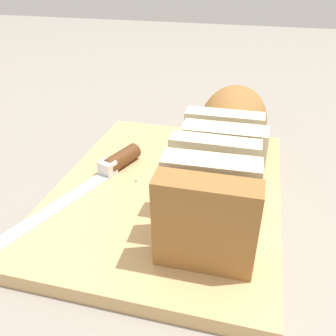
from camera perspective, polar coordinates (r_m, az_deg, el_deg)
name	(u,v)px	position (r m, az deg, el deg)	size (l,w,h in m)	color
ground_plane	(168,197)	(0.53, 0.00, -4.59)	(3.00, 3.00, 0.00)	gray
cutting_board	(168,192)	(0.52, 0.00, -3.74)	(0.40, 0.31, 0.02)	tan
bread_loaf	(226,145)	(0.52, 9.08, 3.62)	(0.37, 0.11, 0.11)	#996633
bread_knife	(105,171)	(0.54, -9.87, -0.43)	(0.29, 0.12, 0.02)	silver
crumb_near_knife	(137,179)	(0.53, -4.85, -1.76)	(0.00, 0.00, 0.00)	tan
crumb_near_loaf	(183,166)	(0.56, 2.29, 0.31)	(0.01, 0.01, 0.01)	tan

